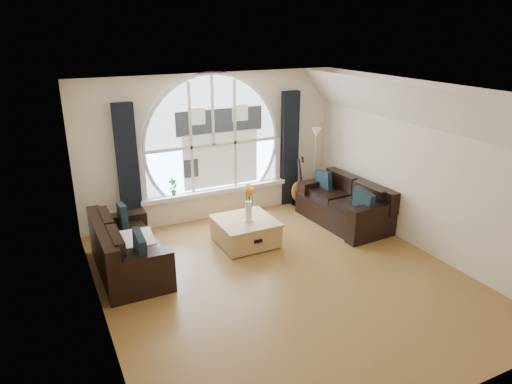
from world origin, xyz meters
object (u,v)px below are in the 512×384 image
at_px(sofa_left, 129,246).
at_px(coffee_chest, 245,230).
at_px(potted_plant, 173,187).
at_px(guitar, 299,181).
at_px(vase_flowers, 248,199).
at_px(floor_lamp, 315,167).
at_px(sofa_right, 343,203).

xyz_separation_m(sofa_left, coffee_chest, (1.95, 0.09, -0.17)).
distance_m(sofa_left, coffee_chest, 1.96).
bearing_deg(potted_plant, coffee_chest, -58.64).
bearing_deg(guitar, coffee_chest, -161.22).
relative_size(coffee_chest, potted_plant, 2.95).
bearing_deg(vase_flowers, floor_lamp, 28.63).
height_order(coffee_chest, floor_lamp, floor_lamp).
bearing_deg(sofa_left, guitar, 17.98).
bearing_deg(coffee_chest, vase_flowers, -73.74).
relative_size(sofa_left, sofa_right, 0.99).
relative_size(coffee_chest, guitar, 0.90).
distance_m(guitar, potted_plant, 2.54).
bearing_deg(floor_lamp, coffee_chest, -153.33).
bearing_deg(vase_flowers, coffee_chest, 106.97).
bearing_deg(coffee_chest, sofa_right, -1.45).
xyz_separation_m(sofa_left, guitar, (3.64, 1.19, 0.13)).
distance_m(coffee_chest, floor_lamp, 2.32).
distance_m(sofa_left, vase_flowers, 2.01).
bearing_deg(floor_lamp, potted_plant, 173.09).
distance_m(coffee_chest, potted_plant, 1.65).
bearing_deg(sofa_left, sofa_right, 0.76).
bearing_deg(vase_flowers, sofa_right, 1.44).
xyz_separation_m(coffee_chest, potted_plant, (-0.82, 1.35, 0.48)).
relative_size(vase_flowers, floor_lamp, 0.44).
relative_size(coffee_chest, vase_flowers, 1.36).
height_order(vase_flowers, floor_lamp, floor_lamp).
relative_size(sofa_right, guitar, 1.71).
bearing_deg(guitar, floor_lamp, -31.51).
xyz_separation_m(coffee_chest, guitar, (1.70, 1.10, 0.30)).
relative_size(sofa_right, potted_plant, 5.60).
xyz_separation_m(sofa_left, vase_flowers, (1.97, 0.01, 0.42)).
bearing_deg(floor_lamp, guitar, 162.77).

